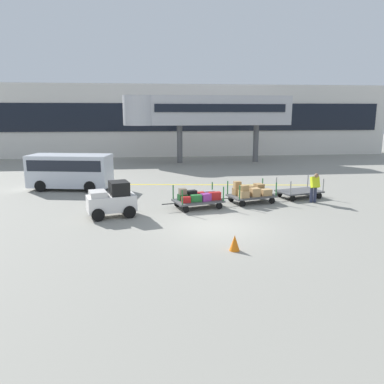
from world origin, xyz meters
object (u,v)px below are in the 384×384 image
(shuttle_van, at_px, (70,169))
(safety_cone_near, at_px, (235,243))
(baggage_tug, at_px, (112,200))
(baggage_cart_tail, at_px, (299,192))
(baggage_cart_lead, at_px, (198,198))
(baggage_handler, at_px, (314,186))
(baggage_cart_middle, at_px, (251,193))

(shuttle_van, bearing_deg, safety_cone_near, -56.59)
(baggage_tug, relative_size, shuttle_van, 0.46)
(baggage_cart_tail, bearing_deg, baggage_cart_lead, -164.97)
(baggage_cart_lead, bearing_deg, shuttle_van, 142.32)
(safety_cone_near, bearing_deg, baggage_tug, 132.81)
(baggage_tug, distance_m, safety_cone_near, 6.61)
(baggage_cart_lead, xyz_separation_m, safety_cone_near, (0.46, -5.94, -0.22))
(baggage_handler, bearing_deg, baggage_cart_lead, -176.53)
(baggage_cart_middle, height_order, safety_cone_near, baggage_cart_middle)
(baggage_tug, relative_size, baggage_handler, 1.48)
(baggage_tug, bearing_deg, baggage_cart_middle, 15.14)
(baggage_tug, xyz_separation_m, safety_cone_near, (4.48, -4.84, -0.48))
(baggage_cart_lead, xyz_separation_m, baggage_cart_middle, (2.86, 0.76, 0.04))
(baggage_cart_tail, bearing_deg, baggage_handler, -75.23)
(baggage_cart_tail, bearing_deg, shuttle_van, 163.09)
(baggage_cart_lead, height_order, baggage_cart_middle, baggage_cart_middle)
(baggage_cart_tail, height_order, safety_cone_near, baggage_cart_tail)
(baggage_cart_tail, xyz_separation_m, baggage_handler, (0.31, -1.18, 0.52))
(baggage_cart_middle, distance_m, baggage_cart_tail, 3.02)
(baggage_cart_lead, distance_m, shuttle_van, 8.96)
(baggage_tug, height_order, baggage_cart_tail, baggage_tug)
(baggage_tug, relative_size, safety_cone_near, 4.21)
(shuttle_van, relative_size, safety_cone_near, 9.23)
(baggage_tug, distance_m, baggage_cart_lead, 4.18)
(baggage_tug, relative_size, baggage_cart_lead, 0.75)
(baggage_cart_middle, xyz_separation_m, safety_cone_near, (-2.41, -6.70, -0.26))
(baggage_cart_lead, bearing_deg, baggage_cart_tail, 15.03)
(baggage_cart_middle, xyz_separation_m, baggage_cart_tail, (2.91, 0.79, -0.19))
(baggage_cart_tail, bearing_deg, baggage_tug, -164.84)
(shuttle_van, xyz_separation_m, safety_cone_near, (7.52, -11.40, -0.96))
(baggage_cart_lead, height_order, baggage_handler, baggage_handler)
(baggage_cart_tail, distance_m, shuttle_van, 13.45)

